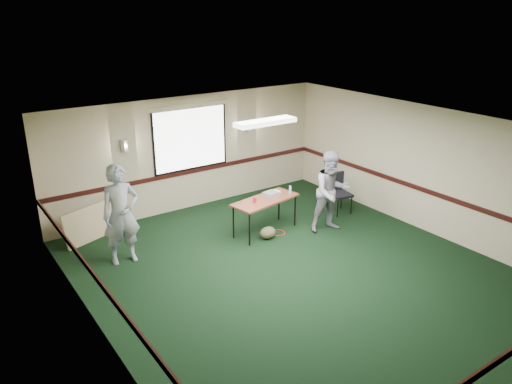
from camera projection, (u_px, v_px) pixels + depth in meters
ground at (296, 274)px, 9.14m from camera, size 8.00×8.00×0.00m
room_shell at (233, 163)px, 10.22m from camera, size 8.00×8.02×8.00m
folding_table at (265, 202)px, 10.59m from camera, size 1.60×0.86×0.76m
projector at (271, 194)px, 10.71m from camera, size 0.33×0.28×0.10m
game_console at (275, 192)px, 10.88m from camera, size 0.26×0.22×0.05m
red_cup at (255, 200)px, 10.38m from camera, size 0.07×0.07×0.11m
water_bottle at (290, 190)px, 10.84m from camera, size 0.05×0.05×0.18m
duffel_bag at (268, 233)px, 10.49m from camera, size 0.36×0.28×0.25m
cable_coil at (278, 233)px, 10.76m from camera, size 0.33×0.33×0.02m
folded_table at (93, 222)px, 10.42m from camera, size 1.39×0.69×0.72m
conference_chair at (338, 190)px, 11.71m from camera, size 0.52×0.54×0.94m
person_left at (121, 215)px, 9.27m from camera, size 0.74×0.52×1.93m
person_right at (331, 192)px, 10.62m from camera, size 1.00×0.86×1.77m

